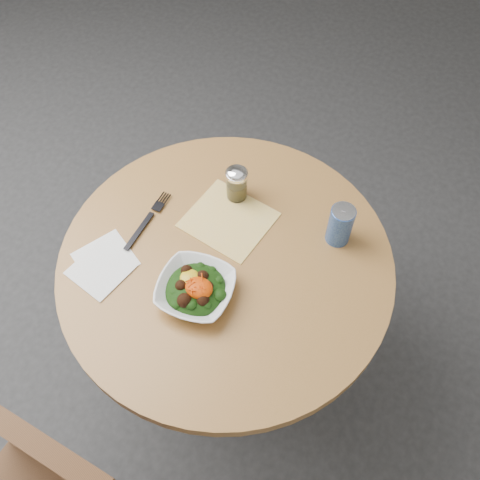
% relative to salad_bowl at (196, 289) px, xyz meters
% --- Properties ---
extents(ground, '(6.00, 6.00, 0.00)m').
position_rel_salad_bowl_xyz_m(ground, '(0.02, 0.13, -0.78)').
color(ground, '#29292C').
rests_on(ground, ground).
extents(table, '(0.90, 0.90, 0.75)m').
position_rel_salad_bowl_xyz_m(table, '(0.02, 0.13, -0.22)').
color(table, black).
rests_on(table, ground).
extents(cloth_napkin, '(0.25, 0.24, 0.00)m').
position_rel_salad_bowl_xyz_m(cloth_napkin, '(-0.03, 0.25, -0.03)').
color(cloth_napkin, '#EEA40C').
rests_on(cloth_napkin, table).
extents(paper_napkins, '(0.19, 0.21, 0.00)m').
position_rel_salad_bowl_xyz_m(paper_napkins, '(-0.27, -0.03, -0.02)').
color(paper_napkins, white).
rests_on(paper_napkins, table).
extents(salad_bowl, '(0.21, 0.21, 0.07)m').
position_rel_salad_bowl_xyz_m(salad_bowl, '(0.00, 0.00, 0.00)').
color(salad_bowl, white).
rests_on(salad_bowl, table).
extents(fork, '(0.03, 0.22, 0.00)m').
position_rel_salad_bowl_xyz_m(fork, '(-0.23, 0.15, -0.02)').
color(fork, black).
rests_on(fork, table).
extents(spice_shaker, '(0.06, 0.06, 0.11)m').
position_rel_salad_bowl_xyz_m(spice_shaker, '(-0.04, 0.33, 0.03)').
color(spice_shaker, silver).
rests_on(spice_shaker, table).
extents(beverage_can, '(0.07, 0.07, 0.13)m').
position_rel_salad_bowl_xyz_m(beverage_can, '(0.27, 0.32, 0.04)').
color(beverage_can, navy).
rests_on(beverage_can, table).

